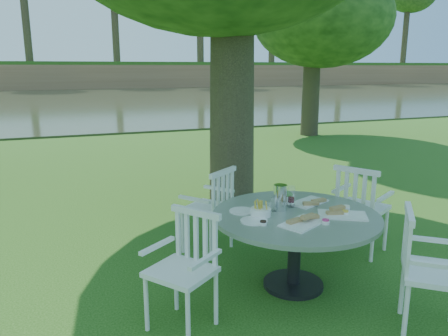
{
  "coord_description": "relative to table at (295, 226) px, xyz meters",
  "views": [
    {
      "loc": [
        -1.78,
        -4.49,
        2.01
      ],
      "look_at": [
        0.0,
        0.2,
        0.85
      ],
      "focal_mm": 35.0,
      "sensor_mm": 36.0,
      "label": 1
    }
  ],
  "objects": [
    {
      "name": "chair_sw",
      "position": [
        -1.08,
        -0.22,
        -0.05
      ],
      "size": [
        0.63,
        0.63,
        0.92
      ],
      "rotation": [
        0.0,
        0.0,
        -0.94
      ],
      "color": "white",
      "rests_on": "ground"
    },
    {
      "name": "river",
      "position": [
        -0.16,
        24.21,
        -0.59
      ],
      "size": [
        100.0,
        28.0,
        0.12
      ],
      "primitive_type": "cube",
      "color": "#2D361F",
      "rests_on": "ground"
    },
    {
      "name": "chair_ne",
      "position": [
        1.01,
        0.41,
        -0.01
      ],
      "size": [
        0.65,
        0.66,
        0.99
      ],
      "rotation": [
        0.0,
        0.0,
        -4.2
      ],
      "color": "white",
      "rests_on": "ground"
    },
    {
      "name": "chair_se",
      "position": [
        0.54,
        -0.95,
        -0.03
      ],
      "size": [
        0.66,
        0.67,
        0.97
      ],
      "rotation": [
        0.0,
        0.0,
        0.88
      ],
      "color": "white",
      "rests_on": "ground"
    },
    {
      "name": "ground",
      "position": [
        -0.16,
        1.21,
        -0.59
      ],
      "size": [
        140.0,
        140.0,
        0.0
      ],
      "primitive_type": "plane",
      "color": "#17400D",
      "rests_on": "ground"
    },
    {
      "name": "table",
      "position": [
        0.0,
        0.0,
        0.0
      ],
      "size": [
        1.52,
        1.52,
        0.72
      ],
      "color": "black",
      "rests_on": "ground"
    },
    {
      "name": "tableware",
      "position": [
        -0.04,
        0.08,
        0.17
      ],
      "size": [
        1.16,
        0.94,
        0.24
      ],
      "color": "white",
      "rests_on": "table"
    },
    {
      "name": "chair_nw",
      "position": [
        -0.43,
        1.01,
        -0.04
      ],
      "size": [
        0.65,
        0.65,
        0.95
      ],
      "rotation": [
        0.0,
        0.0,
        -2.49
      ],
      "color": "white",
      "rests_on": "ground"
    },
    {
      "name": "far_bank",
      "position": [
        0.11,
        42.33,
        6.65
      ],
      "size": [
        100.0,
        18.0,
        15.2
      ],
      "color": "#8A5E40",
      "rests_on": "ground"
    }
  ]
}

